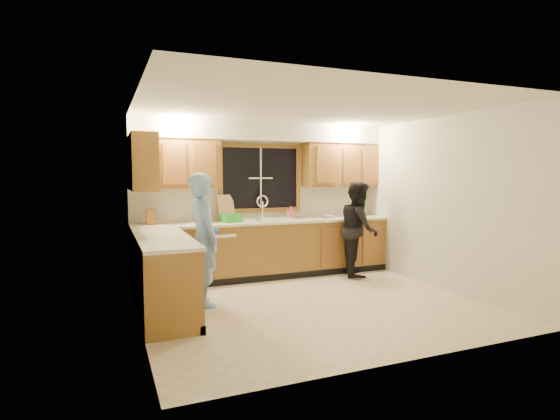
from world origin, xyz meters
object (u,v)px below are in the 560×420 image
at_px(dishwasher, 216,255).
at_px(woman, 359,229).
at_px(knife_block, 151,217).
at_px(dish_crate, 231,218).
at_px(man, 203,239).
at_px(soap_bottle, 291,212).
at_px(stove, 170,287).
at_px(bowl, 328,216).
at_px(sink, 267,224).

height_order(dishwasher, woman, woman).
xyz_separation_m(dishwasher, knife_block, (-0.94, 0.11, 0.63)).
relative_size(woman, dish_crate, 5.60).
height_order(man, woman, man).
bearing_deg(soap_bottle, man, -144.67).
height_order(stove, soap_bottle, soap_bottle).
bearing_deg(man, dishwasher, -28.84).
xyz_separation_m(dish_crate, bowl, (1.72, 0.01, -0.04)).
height_order(dishwasher, soap_bottle, soap_bottle).
distance_m(dish_crate, bowl, 1.72).
relative_size(dish_crate, bowl, 1.44).
xyz_separation_m(dishwasher, woman, (2.28, -0.47, 0.37)).
height_order(man, dish_crate, man).
distance_m(man, dish_crate, 1.33).
height_order(dish_crate, soap_bottle, soap_bottle).
relative_size(stove, man, 0.53).
relative_size(sink, stove, 0.96).
height_order(dishwasher, knife_block, knife_block).
relative_size(dish_crate, soap_bottle, 1.31).
distance_m(dishwasher, stove, 2.04).
relative_size(dishwasher, woman, 0.53).
bearing_deg(dishwasher, stove, -117.69).
xyz_separation_m(stove, soap_bottle, (2.27, 1.93, 0.58)).
xyz_separation_m(stove, man, (0.52, 0.69, 0.39)).
bearing_deg(woman, dishwasher, 104.12).
relative_size(man, knife_block, 7.05).
bearing_deg(sink, bowl, 0.39).
relative_size(dishwasher, bowl, 4.25).
distance_m(knife_block, soap_bottle, 2.26).
bearing_deg(dishwasher, man, -110.86).
bearing_deg(dishwasher, sink, 0.99).
height_order(sink, bowl, sink).
bearing_deg(knife_block, man, -68.67).
height_order(woman, knife_block, woman).
relative_size(man, woman, 1.09).
distance_m(man, woman, 2.78).
height_order(sink, man, man).
bearing_deg(woman, knife_block, 105.55).
distance_m(stove, woman, 3.51).
xyz_separation_m(knife_block, soap_bottle, (2.26, 0.01, -0.01)).
distance_m(sink, woman, 1.51).
bearing_deg(dish_crate, bowl, 0.26).
distance_m(man, knife_block, 1.35).
relative_size(sink, soap_bottle, 4.04).
xyz_separation_m(man, soap_bottle, (1.74, 1.24, 0.18)).
bearing_deg(soap_bottle, dishwasher, -174.87).
xyz_separation_m(sink, dishwasher, (-0.85, -0.01, -0.45)).
relative_size(woman, bowl, 8.06).
relative_size(sink, dish_crate, 3.09).
bearing_deg(woman, soap_bottle, 84.25).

